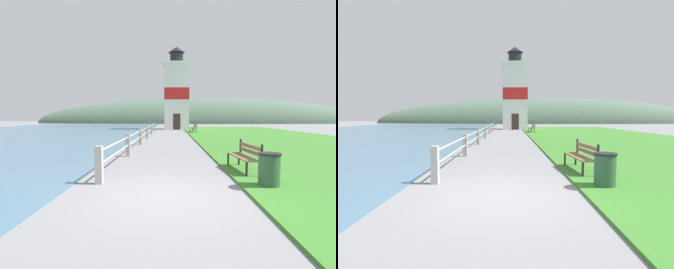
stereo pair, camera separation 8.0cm
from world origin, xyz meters
TOP-DOWN VIEW (x-y plane):
  - ground_plane at (0.00, 0.00)m, footprint 160.00×160.00m
  - grass_verge at (7.79, 13.89)m, footprint 12.00×41.67m
  - seawall_railing at (-1.69, 12.31)m, footprint 0.18×22.79m
  - park_bench_near at (2.40, 2.47)m, footprint 0.60×1.79m
  - park_bench_midway at (2.51, 21.49)m, footprint 0.57×1.88m
  - lighthouse at (0.88, 28.64)m, footprint 3.54×3.54m
  - trash_bin at (2.46, 0.67)m, footprint 0.54×0.54m
  - distant_hillside at (8.00, 57.78)m, footprint 80.00×16.00m

SIDE VIEW (x-z plane):
  - ground_plane at x=0.00m, z-range 0.00..0.00m
  - distant_hillside at x=8.00m, z-range -6.00..6.00m
  - grass_verge at x=7.79m, z-range 0.00..0.06m
  - trash_bin at x=2.46m, z-range 0.00..0.84m
  - park_bench_near at x=2.40m, z-range 0.07..1.01m
  - park_bench_midway at x=2.51m, z-range 0.07..1.01m
  - seawall_railing at x=-1.69m, z-range 0.08..1.04m
  - lighthouse at x=0.88m, z-range -0.60..9.94m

